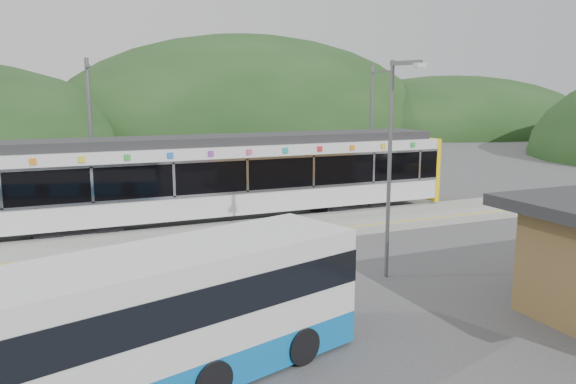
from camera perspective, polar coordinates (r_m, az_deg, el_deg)
name	(u,v)px	position (r m, az deg, el deg)	size (l,w,h in m)	color
ground	(327,253)	(19.83, 4.01, -6.20)	(120.00, 120.00, 0.00)	#4C4C4F
hills	(391,210)	(27.34, 10.45, -1.82)	(146.00, 149.00, 26.00)	#1E3D19
platform	(290,228)	(22.67, 0.17, -3.71)	(26.00, 3.20, 0.30)	#9E9E99
yellow_line	(303,232)	(21.49, 1.56, -4.06)	(26.00, 0.10, 0.01)	yellow
train	(225,175)	(24.17, -6.40, 1.71)	(20.44, 3.01, 3.74)	black
catenary_mast_west	(91,138)	(25.58, -19.37, 5.23)	(0.18, 1.80, 7.00)	slate
catenary_mast_east	(371,129)	(30.02, 8.48, 6.32)	(0.18, 1.80, 7.00)	slate
bus	(125,334)	(10.80, -16.19, -13.64)	(9.88, 4.91, 2.63)	#0C6CBF
lamp_post	(392,151)	(16.68, 10.56, 4.07)	(0.39, 1.16, 6.47)	slate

